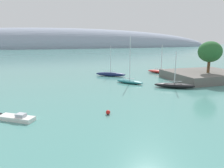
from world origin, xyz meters
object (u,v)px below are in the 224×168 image
tree_clump_shore (210,52)px  sailboat_navy_end_of_line (111,74)px  motorboat_white_foreground (17,118)px  mooring_buoy_red (108,112)px  sailboat_red_mid_mooring (161,71)px  sailboat_black_outer_mooring (174,85)px  sailboat_teal_near_shore (130,81)px

tree_clump_shore → sailboat_navy_end_of_line: size_ratio=0.92×
tree_clump_shore → motorboat_white_foreground: bearing=-161.2°
tree_clump_shore → sailboat_navy_end_of_line: 24.57m
mooring_buoy_red → sailboat_red_mid_mooring: bearing=49.5°
tree_clump_shore → sailboat_black_outer_mooring: 13.79m
sailboat_red_mid_mooring → motorboat_white_foreground: size_ratio=1.72×
sailboat_red_mid_mooring → sailboat_black_outer_mooring: sailboat_red_mid_mooring is taller
sailboat_black_outer_mooring → tree_clump_shore: bearing=50.4°
motorboat_white_foreground → mooring_buoy_red: motorboat_white_foreground is taller
sailboat_black_outer_mooring → mooring_buoy_red: bearing=-116.3°
sailboat_black_outer_mooring → mooring_buoy_red: size_ratio=13.36×
sailboat_teal_near_shore → mooring_buoy_red: sailboat_teal_near_shore is taller
sailboat_teal_near_shore → sailboat_red_mid_mooring: (13.86, 10.39, 0.03)m
sailboat_navy_end_of_line → motorboat_white_foreground: 33.14m
sailboat_black_outer_mooring → motorboat_white_foreground: 29.85m
sailboat_teal_near_shore → tree_clump_shore: bearing=41.4°
sailboat_teal_near_shore → sailboat_red_mid_mooring: sailboat_teal_near_shore is taller
tree_clump_shore → sailboat_black_outer_mooring: bearing=-160.8°
sailboat_red_mid_mooring → sailboat_navy_end_of_line: sailboat_red_mid_mooring is taller
mooring_buoy_red → sailboat_navy_end_of_line: bearing=72.6°
sailboat_navy_end_of_line → mooring_buoy_red: 29.13m
sailboat_navy_end_of_line → motorboat_white_foreground: bearing=-93.3°
sailboat_black_outer_mooring → motorboat_white_foreground: bearing=-130.1°
sailboat_red_mid_mooring → sailboat_black_outer_mooring: 18.52m
sailboat_teal_near_shore → sailboat_black_outer_mooring: (6.99, -6.82, 0.05)m
sailboat_black_outer_mooring → sailboat_red_mid_mooring: bearing=99.5°
tree_clump_shore → motorboat_white_foreground: tree_clump_shore is taller
sailboat_black_outer_mooring → sailboat_teal_near_shore: bearing=166.9°
sailboat_red_mid_mooring → motorboat_white_foreground: bearing=-87.7°
sailboat_red_mid_mooring → motorboat_white_foreground: 44.17m
motorboat_white_foreground → mooring_buoy_red: size_ratio=7.94×
motorboat_white_foreground → sailboat_teal_near_shore: bearing=71.6°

